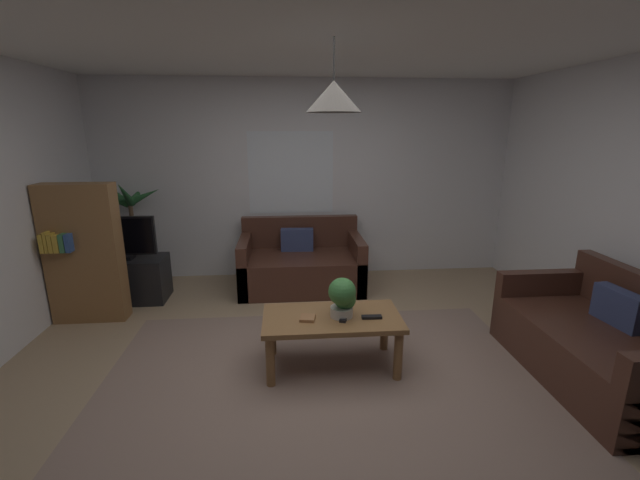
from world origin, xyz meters
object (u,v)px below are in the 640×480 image
(pendant_lamp, at_px, (334,96))
(coffee_table, at_px, (332,324))
(tv, at_px, (120,238))
(remote_on_table_1, at_px, (372,317))
(couch_right_side, at_px, (601,347))
(book_on_table_0, at_px, (308,318))
(couch_under_window, at_px, (301,266))
(tv_stand, at_px, (126,279))
(remote_on_table_0, at_px, (345,317))
(potted_plant_on_table, at_px, (343,297))
(potted_palm_corner, at_px, (133,240))
(bookshelf_corner, at_px, (83,254))

(pendant_lamp, bearing_deg, coffee_table, 0.00)
(tv, distance_m, pendant_lamp, 2.99)
(remote_on_table_1, xyz_separation_m, pendant_lamp, (-0.31, 0.07, 1.66))
(couch_right_side, relative_size, book_on_table_0, 12.95)
(coffee_table, xyz_separation_m, pendant_lamp, (-0.00, 0.00, 1.74))
(couch_under_window, height_order, coffee_table, couch_under_window)
(book_on_table_0, bearing_deg, pendant_lamp, 13.01)
(couch_right_side, height_order, tv_stand, couch_right_side)
(couch_right_side, height_order, remote_on_table_0, couch_right_side)
(tv_stand, xyz_separation_m, pendant_lamp, (2.17, -1.55, 1.87))
(couch_right_side, bearing_deg, potted_plant_on_table, -99.50)
(couch_under_window, height_order, book_on_table_0, couch_under_window)
(pendant_lamp, bearing_deg, potted_palm_corner, 137.15)
(remote_on_table_1, distance_m, pendant_lamp, 1.69)
(potted_plant_on_table, xyz_separation_m, tv, (-2.26, 1.55, 0.12))
(remote_on_table_0, distance_m, potted_palm_corner, 3.15)
(tv, height_order, bookshelf_corner, bookshelf_corner)
(coffee_table, xyz_separation_m, book_on_table_0, (-0.20, -0.05, 0.09))
(remote_on_table_0, xyz_separation_m, potted_plant_on_table, (-0.01, 0.04, 0.16))
(couch_under_window, xyz_separation_m, book_on_table_0, (-0.02, -1.85, 0.19))
(coffee_table, bearing_deg, pendant_lamp, 180.00)
(potted_plant_on_table, relative_size, pendant_lamp, 0.68)
(couch_right_side, relative_size, remote_on_table_0, 9.67)
(tv, xyz_separation_m, potted_palm_corner, (-0.06, 0.54, -0.17))
(remote_on_table_0, distance_m, tv_stand, 2.79)
(tv_stand, xyz_separation_m, potted_palm_corner, (-0.06, 0.52, 0.33))
(tv_stand, bearing_deg, tv, -90.00)
(remote_on_table_1, distance_m, tv_stand, 2.97)
(tv_stand, height_order, pendant_lamp, pendant_lamp)
(coffee_table, bearing_deg, remote_on_table_0, -30.71)
(remote_on_table_1, bearing_deg, couch_under_window, 15.83)
(tv_stand, bearing_deg, bookshelf_corner, -111.38)
(remote_on_table_1, distance_m, bookshelf_corner, 2.91)
(coffee_table, bearing_deg, bookshelf_corner, 155.44)
(coffee_table, bearing_deg, potted_palm_corner, 137.15)
(tv_stand, bearing_deg, couch_under_window, 7.11)
(remote_on_table_0, relative_size, pendant_lamp, 0.33)
(couch_right_side, relative_size, coffee_table, 1.40)
(book_on_table_0, height_order, potted_palm_corner, potted_palm_corner)
(couch_under_window, distance_m, potted_palm_corner, 2.09)
(bookshelf_corner, bearing_deg, coffee_table, -24.56)
(remote_on_table_0, bearing_deg, coffee_table, 169.93)
(couch_under_window, xyz_separation_m, coffee_table, (0.18, -1.80, 0.10))
(remote_on_table_0, xyz_separation_m, potted_palm_corner, (-2.32, 2.12, 0.12))
(coffee_table, xyz_separation_m, potted_palm_corner, (-2.23, 2.07, 0.20))
(book_on_table_0, xyz_separation_m, remote_on_table_0, (0.29, -0.01, -0.00))
(book_on_table_0, height_order, potted_plant_on_table, potted_plant_on_table)
(couch_under_window, distance_m, tv, 2.07)
(potted_palm_corner, relative_size, bookshelf_corner, 0.98)
(couch_right_side, height_order, coffee_table, couch_right_side)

